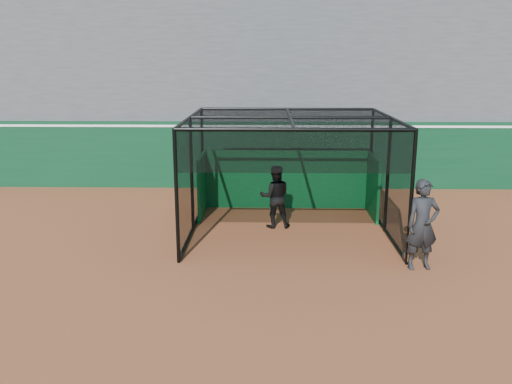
{
  "coord_description": "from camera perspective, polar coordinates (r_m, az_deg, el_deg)",
  "views": [
    {
      "loc": [
        0.54,
        -11.64,
        4.77
      ],
      "look_at": [
        0.23,
        2.0,
        1.4
      ],
      "focal_mm": 38.0,
      "sensor_mm": 36.0,
      "label": 1
    }
  ],
  "objects": [
    {
      "name": "on_deck_player",
      "position": [
        13.01,
        17.13,
        -3.33
      ],
      "size": [
        0.85,
        0.63,
        2.12
      ],
      "color": "black",
      "rests_on": "ground"
    },
    {
      "name": "batting_cage",
      "position": [
        15.12,
        3.52,
        1.75
      ],
      "size": [
        5.55,
        5.22,
        3.21
      ],
      "color": "black",
      "rests_on": "ground"
    },
    {
      "name": "grandstand",
      "position": [
        23.92,
        -0.0,
        13.17
      ],
      "size": [
        50.0,
        7.85,
        8.95
      ],
      "color": "#4C4C4F",
      "rests_on": "ground"
    },
    {
      "name": "batter",
      "position": [
        15.57,
        2.02,
        -0.48
      ],
      "size": [
        0.94,
        0.76,
        1.82
      ],
      "primitive_type": "imported",
      "rotation": [
        0.0,
        0.0,
        3.22
      ],
      "color": "black",
      "rests_on": "ground"
    },
    {
      "name": "ground",
      "position": [
        12.59,
        -1.28,
        -8.39
      ],
      "size": [
        120.0,
        120.0,
        0.0
      ],
      "primitive_type": "plane",
      "color": "brown",
      "rests_on": "ground"
    },
    {
      "name": "outfield_wall",
      "position": [
        20.44,
        -0.24,
        4.06
      ],
      "size": [
        50.0,
        0.5,
        2.5
      ],
      "color": "#09361C",
      "rests_on": "ground"
    }
  ]
}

